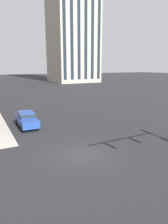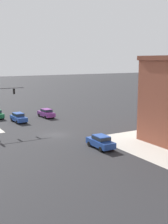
{
  "view_description": "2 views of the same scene",
  "coord_description": "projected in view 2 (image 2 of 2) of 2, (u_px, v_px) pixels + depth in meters",
  "views": [
    {
      "loc": [
        -6.65,
        -12.71,
        6.55
      ],
      "look_at": [
        2.09,
        3.81,
        2.32
      ],
      "focal_mm": 32.65,
      "sensor_mm": 36.0,
      "label": 1
    },
    {
      "loc": [
        17.84,
        39.44,
        11.04
      ],
      "look_at": [
        0.43,
        9.47,
        4.92
      ],
      "focal_mm": 47.67,
      "sensor_mm": 36.0,
      "label": 2
    }
  ],
  "objects": [
    {
      "name": "car_main_northbound_far",
      "position": [
        46.0,
        113.0,
        57.38
      ],
      "size": [
        2.11,
        4.51,
        1.68
      ],
      "color": "#7A3389",
      "rests_on": "ground"
    },
    {
      "name": "car_main_southbound_near",
      "position": [
        19.0,
        117.0,
        53.03
      ],
      "size": [
        2.03,
        4.47,
        1.68
      ],
      "color": "#23479E",
      "rests_on": "ground"
    },
    {
      "name": "car_main_southbound_far",
      "position": [
        101.0,
        141.0,
        37.35
      ],
      "size": [
        1.92,
        4.42,
        1.68
      ],
      "color": "#23479E",
      "rests_on": "ground"
    },
    {
      "name": "ground_plane",
      "position": [
        55.0,
        135.0,
        44.33
      ],
      "size": [
        320.0,
        320.0,
        0.0
      ],
      "primitive_type": "plane",
      "color": "#262628"
    }
  ]
}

